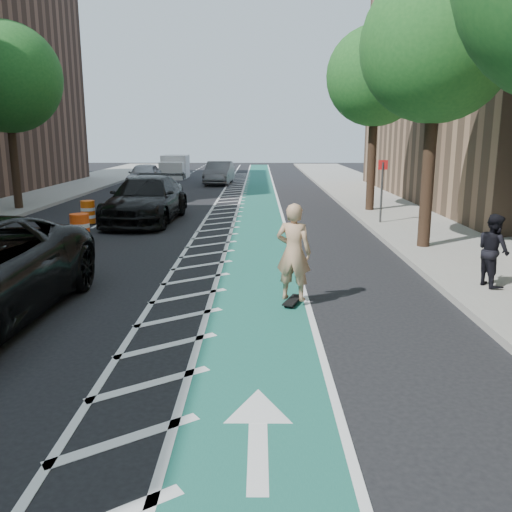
{
  "coord_description": "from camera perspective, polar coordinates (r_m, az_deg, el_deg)",
  "views": [
    {
      "loc": [
        3.01,
        -8.32,
        3.38
      ],
      "look_at": [
        2.95,
        1.86,
        1.1
      ],
      "focal_mm": 38.0,
      "sensor_mm": 36.0,
      "label": 1
    }
  ],
  "objects": [
    {
      "name": "ground",
      "position": [
        9.47,
        -18.45,
        -8.97
      ],
      "size": [
        120.0,
        120.0,
        0.0
      ],
      "primitive_type": "plane",
      "color": "black",
      "rests_on": "ground"
    },
    {
      "name": "bike_lane",
      "position": [
        18.63,
        0.3,
        2.19
      ],
      "size": [
        2.0,
        90.0,
        0.01
      ],
      "primitive_type": "cube",
      "color": "#175145",
      "rests_on": "ground"
    },
    {
      "name": "buffer_strip",
      "position": [
        18.69,
        -4.3,
        2.18
      ],
      "size": [
        1.4,
        90.0,
        0.01
      ],
      "primitive_type": "cube",
      "color": "silver",
      "rests_on": "ground"
    },
    {
      "name": "sidewalk_right",
      "position": [
        19.72,
        19.57,
        2.24
      ],
      "size": [
        5.0,
        90.0,
        0.15
      ],
      "primitive_type": "cube",
      "color": "gray",
      "rests_on": "ground"
    },
    {
      "name": "curb_right",
      "position": [
        19.05,
        12.59,
        2.34
      ],
      "size": [
        0.12,
        90.0,
        0.16
      ],
      "primitive_type": "cube",
      "color": "gray",
      "rests_on": "ground"
    },
    {
      "name": "tree_r_c",
      "position": [
        17.21,
        17.97,
        20.03
      ],
      "size": [
        4.2,
        4.2,
        7.9
      ],
      "color": "#382619",
      "rests_on": "ground"
    },
    {
      "name": "tree_r_d",
      "position": [
        24.92,
        12.25,
        17.86
      ],
      "size": [
        4.2,
        4.2,
        7.9
      ],
      "color": "#382619",
      "rests_on": "ground"
    },
    {
      "name": "tree_l_d",
      "position": [
        26.76,
        -24.82,
        16.64
      ],
      "size": [
        4.2,
        4.2,
        7.9
      ],
      "color": "#382619",
      "rests_on": "ground"
    },
    {
      "name": "sign_post",
      "position": [
        20.93,
        13.09,
        6.73
      ],
      "size": [
        0.35,
        0.08,
        2.47
      ],
      "color": "#4C4C4C",
      "rests_on": "ground"
    },
    {
      "name": "skateboard",
      "position": [
        11.1,
        3.9,
        -4.67
      ],
      "size": [
        0.48,
        0.82,
        0.11
      ],
      "rotation": [
        0.0,
        0.0,
        -0.35
      ],
      "color": "black",
      "rests_on": "ground"
    },
    {
      "name": "skateboarder",
      "position": [
        10.85,
        3.98,
        0.41
      ],
      "size": [
        0.84,
        0.69,
        1.97
      ],
      "primitive_type": "imported",
      "rotation": [
        0.0,
        0.0,
        2.8
      ],
      "color": "tan",
      "rests_on": "skateboard"
    },
    {
      "name": "suv_far",
      "position": [
        21.97,
        -11.48,
        5.85
      ],
      "size": [
        2.78,
        6.23,
        1.77
      ],
      "primitive_type": "imported",
      "rotation": [
        0.0,
        0.0,
        -0.05
      ],
      "color": "black",
      "rests_on": "ground"
    },
    {
      "name": "car_silver",
      "position": [
        36.92,
        -11.66,
        8.34
      ],
      "size": [
        1.91,
        4.64,
        1.57
      ],
      "primitive_type": "imported",
      "rotation": [
        0.0,
        0.0,
        0.01
      ],
      "color": "#A7A7AC",
      "rests_on": "ground"
    },
    {
      "name": "car_grey",
      "position": [
        38.44,
        -3.9,
        8.73
      ],
      "size": [
        1.96,
        4.88,
        1.58
      ],
      "primitive_type": "imported",
      "rotation": [
        0.0,
        0.0,
        -0.06
      ],
      "color": "slate",
      "rests_on": "ground"
    },
    {
      "name": "pedestrian",
      "position": [
        12.78,
        23.7,
        0.56
      ],
      "size": [
        0.74,
        0.87,
        1.59
      ],
      "primitive_type": "imported",
      "rotation": [
        0.0,
        0.0,
        1.76
      ],
      "color": "black",
      "rests_on": "sidewalk_right"
    },
    {
      "name": "box_truck",
      "position": [
        44.25,
        -8.56,
        9.18
      ],
      "size": [
        2.02,
        4.34,
        1.8
      ],
      "rotation": [
        0.0,
        0.0,
        0.01
      ],
      "color": "silver",
      "rests_on": "ground"
    },
    {
      "name": "barrel_a",
      "position": [
        17.69,
        -18.03,
        2.54
      ],
      "size": [
        0.74,
        0.74,
        1.0
      ],
      "color": "#FA470D",
      "rests_on": "ground"
    },
    {
      "name": "barrel_b",
      "position": [
        21.93,
        -17.26,
        4.33
      ],
      "size": [
        0.67,
        0.67,
        0.92
      ],
      "color": "#F95F0D",
      "rests_on": "ground"
    },
    {
      "name": "barrel_c",
      "position": [
        25.59,
        -11.93,
        5.61
      ],
      "size": [
        0.59,
        0.59,
        0.8
      ],
      "color": "#D5540B",
      "rests_on": "ground"
    }
  ]
}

